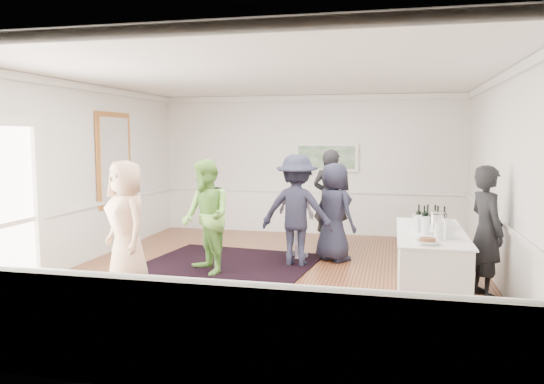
% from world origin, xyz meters
% --- Properties ---
extents(floor, '(8.00, 8.00, 0.00)m').
position_xyz_m(floor, '(0.00, 0.00, 0.00)').
color(floor, brown).
rests_on(floor, ground).
extents(ceiling, '(7.00, 8.00, 0.02)m').
position_xyz_m(ceiling, '(0.00, 0.00, 3.20)').
color(ceiling, white).
rests_on(ceiling, wall_back).
extents(wall_left, '(0.02, 8.00, 3.20)m').
position_xyz_m(wall_left, '(-3.50, 0.00, 1.60)').
color(wall_left, white).
rests_on(wall_left, floor).
extents(wall_right, '(0.02, 8.00, 3.20)m').
position_xyz_m(wall_right, '(3.50, 0.00, 1.60)').
color(wall_right, white).
rests_on(wall_right, floor).
extents(wall_back, '(7.00, 0.02, 3.20)m').
position_xyz_m(wall_back, '(0.00, 4.00, 1.60)').
color(wall_back, white).
rests_on(wall_back, floor).
extents(wall_front, '(7.00, 0.02, 3.20)m').
position_xyz_m(wall_front, '(0.00, -4.00, 1.60)').
color(wall_front, white).
rests_on(wall_front, floor).
extents(wainscoting, '(7.00, 8.00, 1.00)m').
position_xyz_m(wainscoting, '(0.00, 0.00, 0.50)').
color(wainscoting, white).
rests_on(wainscoting, floor).
extents(mirror, '(0.05, 1.25, 1.85)m').
position_xyz_m(mirror, '(-3.45, 1.30, 1.80)').
color(mirror, '#CB813B').
rests_on(mirror, wall_left).
extents(landscape_painting, '(1.44, 0.06, 0.66)m').
position_xyz_m(landscape_painting, '(0.40, 3.95, 1.78)').
color(landscape_painting, white).
rests_on(landscape_painting, wall_back).
extents(area_rug, '(3.29, 4.09, 0.02)m').
position_xyz_m(area_rug, '(-0.96, 0.01, 0.01)').
color(area_rug, black).
rests_on(area_rug, floor).
extents(serving_table, '(0.90, 2.37, 0.96)m').
position_xyz_m(serving_table, '(2.43, -0.69, 0.48)').
color(serving_table, white).
rests_on(serving_table, floor).
extents(bartender, '(0.65, 0.79, 1.86)m').
position_xyz_m(bartender, '(3.20, -0.36, 0.93)').
color(bartender, black).
rests_on(bartender, floor).
extents(guest_tan, '(1.11, 1.06, 1.91)m').
position_xyz_m(guest_tan, '(-1.94, -1.07, 0.95)').
color(guest_tan, tan).
rests_on(guest_tan, floor).
extents(guest_green, '(1.15, 1.16, 1.89)m').
position_xyz_m(guest_green, '(-1.07, -0.04, 0.95)').
color(guest_green, '#72B548').
rests_on(guest_green, floor).
extents(guest_lilac, '(1.00, 0.97, 1.67)m').
position_xyz_m(guest_lilac, '(0.17, 1.39, 0.84)').
color(guest_lilac, silver).
rests_on(guest_lilac, floor).
extents(guest_dark_a, '(1.27, 0.74, 1.94)m').
position_xyz_m(guest_dark_a, '(0.28, 0.86, 0.97)').
color(guest_dark_a, '#1E2032').
rests_on(guest_dark_a, floor).
extents(guest_dark_b, '(0.82, 0.64, 2.01)m').
position_xyz_m(guest_dark_b, '(0.70, 2.23, 1.00)').
color(guest_dark_b, black).
rests_on(guest_dark_b, floor).
extents(guest_navy, '(1.03, 1.00, 1.78)m').
position_xyz_m(guest_navy, '(0.88, 1.36, 0.89)').
color(guest_navy, '#1E2032').
rests_on(guest_navy, floor).
extents(wine_bottles, '(0.43, 0.23, 0.31)m').
position_xyz_m(wine_bottles, '(2.46, -0.17, 1.12)').
color(wine_bottles, black).
rests_on(wine_bottles, serving_table).
extents(juice_pitchers, '(0.49, 0.64, 0.24)m').
position_xyz_m(juice_pitchers, '(2.46, -1.04, 1.08)').
color(juice_pitchers, '#56A139').
rests_on(juice_pitchers, serving_table).
extents(ice_bucket, '(0.26, 0.26, 0.25)m').
position_xyz_m(ice_bucket, '(2.52, -0.48, 1.08)').
color(ice_bucket, silver).
rests_on(ice_bucket, serving_table).
extents(nut_bowl, '(0.28, 0.28, 0.08)m').
position_xyz_m(nut_bowl, '(2.33, -1.63, 1.00)').
color(nut_bowl, white).
rests_on(nut_bowl, serving_table).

